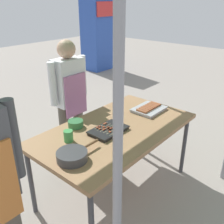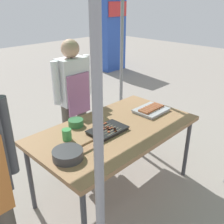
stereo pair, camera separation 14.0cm
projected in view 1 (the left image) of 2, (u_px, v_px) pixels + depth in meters
The scene contains 9 objects.
ground_plane at pixel (116, 189), 2.75m from camera, with size 18.00×18.00×0.00m, color gray.
stall_table at pixel (116, 132), 2.46m from camera, with size 1.60×0.90×0.75m.
tray_grilled_sausages at pixel (149, 109), 2.80m from camera, with size 0.35×0.28×0.06m.
tray_meat_skewers at pixel (108, 130), 2.36m from camera, with size 0.35×0.23×0.04m.
cooking_wok at pixel (72, 155), 1.94m from camera, with size 0.40×0.24×0.07m.
condiment_bowl at pixel (76, 124), 2.44m from camera, with size 0.15×0.15×0.07m, color #33723F.
drink_cup_near_edge at pixel (68, 136), 2.19m from camera, with size 0.08×0.08×0.10m, color #3F994C.
vendor_woman at pixel (70, 94), 2.94m from camera, with size 0.52×0.22×1.49m.
neighbor_stall_left at pixel (97, 32), 6.96m from camera, with size 0.71×0.64×2.02m.
Camera 1 is at (-1.66, -1.38, 1.89)m, focal length 40.88 mm.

